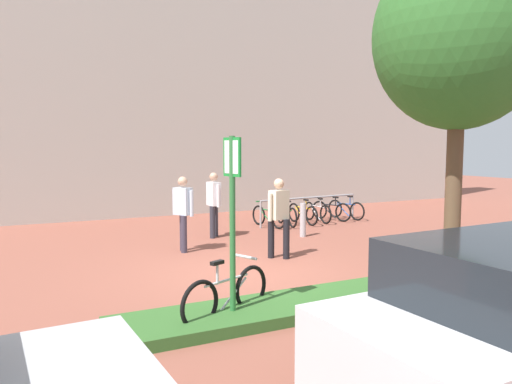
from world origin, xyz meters
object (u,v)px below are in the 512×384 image
(bike_rack_cluster, at_px, (310,212))
(person_shirt_blue, at_px, (279,213))
(parking_sign_post, at_px, (232,202))
(person_shirt_white, at_px, (214,200))
(person_casual_tan, at_px, (183,209))
(tree_sidewalk, at_px, (459,37))
(bike_at_sign, at_px, (227,294))
(bollard_steel, at_px, (303,220))

(bike_rack_cluster, height_order, person_shirt_blue, person_shirt_blue)
(parking_sign_post, xyz_separation_m, bike_rack_cluster, (5.64, 6.93, -1.31))
(parking_sign_post, distance_m, person_shirt_white, 6.31)
(person_casual_tan, bearing_deg, tree_sidewalk, -51.47)
(bike_at_sign, bearing_deg, bollard_steel, 48.91)
(tree_sidewalk, distance_m, person_shirt_blue, 4.77)
(person_shirt_blue, bearing_deg, bike_at_sign, -129.75)
(tree_sidewalk, xyz_separation_m, bollard_steel, (-0.12, 4.81, -3.81))
(tree_sidewalk, xyz_separation_m, bike_at_sign, (-4.34, -0.03, -3.91))
(tree_sidewalk, xyz_separation_m, person_casual_tan, (-3.54, 4.45, -3.28))
(bike_rack_cluster, relative_size, person_shirt_blue, 2.17)
(parking_sign_post, bearing_deg, person_shirt_white, 71.11)
(tree_sidewalk, bearing_deg, person_shirt_blue, 123.52)
(bollard_steel, relative_size, person_shirt_blue, 0.52)
(parking_sign_post, relative_size, person_shirt_blue, 1.47)
(bike_rack_cluster, bearing_deg, bollard_steel, -126.61)
(tree_sidewalk, relative_size, person_shirt_blue, 3.43)
(person_casual_tan, height_order, person_shirt_white, same)
(bike_at_sign, bearing_deg, parking_sign_post, -78.44)
(person_shirt_white, bearing_deg, tree_sidewalk, -68.49)
(parking_sign_post, relative_size, bike_at_sign, 1.62)
(parking_sign_post, xyz_separation_m, person_shirt_blue, (2.39, 3.05, -0.67))
(bike_rack_cluster, xyz_separation_m, bollard_steel, (-1.45, -1.95, 0.10))
(parking_sign_post, distance_m, bike_at_sign, 1.31)
(parking_sign_post, height_order, bike_rack_cluster, parking_sign_post)
(person_casual_tan, relative_size, person_shirt_blue, 1.00)
(person_casual_tan, bearing_deg, bike_rack_cluster, 25.45)
(bike_at_sign, distance_m, bike_rack_cluster, 8.84)
(tree_sidewalk, height_order, bike_at_sign, tree_sidewalk)
(tree_sidewalk, xyz_separation_m, person_shirt_white, (-2.28, 5.77, -3.28))
(person_shirt_blue, relative_size, person_shirt_white, 1.00)
(bike_at_sign, height_order, bike_rack_cluster, bike_at_sign)
(bike_rack_cluster, relative_size, bollard_steel, 4.15)
(person_shirt_blue, xyz_separation_m, person_shirt_white, (-0.36, 2.89, 0.00))
(bollard_steel, bearing_deg, parking_sign_post, -130.10)
(parking_sign_post, height_order, person_casual_tan, parking_sign_post)
(bike_at_sign, bearing_deg, person_casual_tan, 79.90)
(parking_sign_post, distance_m, person_casual_tan, 4.72)
(tree_sidewalk, height_order, person_shirt_blue, tree_sidewalk)
(tree_sidewalk, bearing_deg, parking_sign_post, -177.82)
(bike_rack_cluster, relative_size, person_shirt_white, 2.17)
(tree_sidewalk, bearing_deg, person_shirt_white, 111.51)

